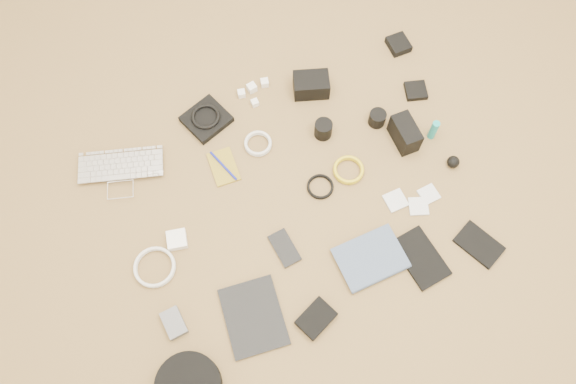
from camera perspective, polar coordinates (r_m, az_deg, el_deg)
name	(u,v)px	position (r m, az deg, el deg)	size (l,w,h in m)	color
laptop	(121,177)	(2.17, -16.58, 1.51)	(0.32, 0.22, 0.02)	silver
headphone_pouch	(206,119)	(2.22, -8.29, 7.33)	(0.16, 0.15, 0.03)	black
headphones	(206,116)	(2.20, -8.37, 7.61)	(0.11, 0.11, 0.01)	black
charger_a	(242,94)	(2.26, -4.75, 9.94)	(0.03, 0.03, 0.03)	white
charger_b	(252,88)	(2.27, -3.70, 10.52)	(0.03, 0.03, 0.03)	white
charger_c	(265,83)	(2.28, -2.39, 11.03)	(0.03, 0.03, 0.03)	white
charger_d	(255,103)	(2.24, -3.39, 9.04)	(0.03, 0.03, 0.02)	white
dslr_camera	(311,85)	(2.25, 2.37, 10.81)	(0.14, 0.10, 0.08)	black
lens_pouch	(398,44)	(2.43, 11.16, 14.50)	(0.08, 0.09, 0.03)	black
notebook_olive	(224,167)	(2.12, -6.56, 2.56)	(0.09, 0.14, 0.01)	olive
pen_blue	(223,166)	(2.11, -6.58, 2.66)	(0.01, 0.01, 0.15)	#13199B
cable_white_a	(258,144)	(2.15, -3.06, 4.86)	(0.11, 0.11, 0.01)	silver
lens_a	(323,129)	(2.15, 3.61, 6.39)	(0.07, 0.07, 0.07)	black
lens_b	(377,118)	(2.20, 9.05, 7.41)	(0.06, 0.06, 0.06)	black
card_reader	(416,91)	(2.32, 12.85, 10.01)	(0.08, 0.08, 0.02)	black
power_brick	(177,240)	(2.03, -11.22, -4.77)	(0.07, 0.07, 0.03)	white
cable_white_b	(155,268)	(2.02, -13.35, -7.48)	(0.15, 0.15, 0.01)	silver
cable_black	(320,187)	(2.08, 3.29, 0.49)	(0.10, 0.10, 0.01)	black
cable_yellow	(348,171)	(2.11, 6.15, 2.17)	(0.12, 0.12, 0.01)	gold
flash	(405,133)	(2.17, 11.78, 5.85)	(0.07, 0.13, 0.10)	black
lens_cleaner	(434,130)	(2.20, 14.57, 6.12)	(0.03, 0.03, 0.10)	teal
battery_charger	(174,323)	(1.96, -11.51, -12.91)	(0.06, 0.10, 0.03)	#5A5A5F
tablet	(254,317)	(1.94, -3.52, -12.53)	(0.19, 0.25, 0.01)	black
phone	(285,248)	(1.99, -0.36, -5.71)	(0.07, 0.13, 0.01)	black
filter_case_left	(395,201)	(2.09, 10.86, -0.86)	(0.07, 0.07, 0.01)	silver
filter_case_mid	(418,206)	(2.10, 13.11, -1.43)	(0.07, 0.07, 0.01)	silver
filter_case_right	(429,194)	(2.13, 14.11, -0.23)	(0.07, 0.07, 0.01)	silver
air_blower	(453,162)	(2.18, 16.44, 2.95)	(0.05, 0.05, 0.05)	black
drive_case	(316,318)	(1.92, 2.87, -12.71)	(0.12, 0.09, 0.03)	black
paperback	(382,280)	(1.98, 9.54, -8.85)	(0.17, 0.23, 0.02)	#41516E
notebook_black_a	(420,258)	(2.03, 13.31, -6.52)	(0.13, 0.20, 0.01)	black
notebook_black_b	(479,244)	(2.11, 18.83, -5.07)	(0.10, 0.16, 0.01)	black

